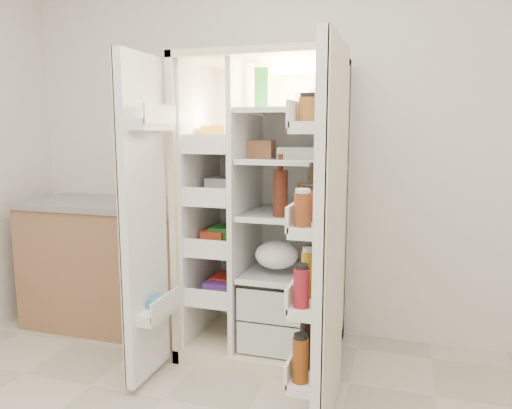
% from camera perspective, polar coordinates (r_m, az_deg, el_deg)
% --- Properties ---
extents(wall_back, '(4.00, 0.02, 2.70)m').
position_cam_1_polar(wall_back, '(3.26, 5.07, 8.31)').
color(wall_back, white).
rests_on(wall_back, floor).
extents(refrigerator, '(0.92, 0.70, 1.80)m').
position_cam_1_polar(refrigerator, '(3.01, 1.53, -3.30)').
color(refrigerator, beige).
rests_on(refrigerator, floor).
extents(freezer_door, '(0.15, 0.40, 1.72)m').
position_cam_1_polar(freezer_door, '(2.64, -12.99, -1.98)').
color(freezer_door, white).
rests_on(freezer_door, floor).
extents(fridge_door, '(0.17, 0.58, 1.72)m').
position_cam_1_polar(fridge_door, '(2.22, 8.19, -4.26)').
color(fridge_door, white).
rests_on(fridge_door, floor).
extents(kitchen_counter, '(1.22, 0.65, 0.89)m').
position_cam_1_polar(kitchen_counter, '(3.59, -16.29, -6.59)').
color(kitchen_counter, '#8C6346').
rests_on(kitchen_counter, floor).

